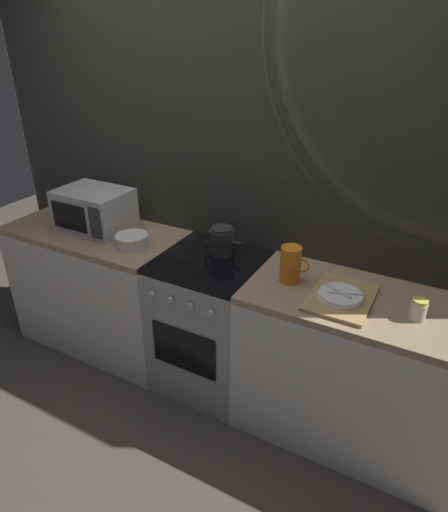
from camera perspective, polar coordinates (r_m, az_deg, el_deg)
ground_plane at (r=3.15m, az=-1.62°, el=-15.13°), size 8.00×8.00×0.00m
back_wall at (r=2.77m, az=1.44°, el=7.77°), size 3.60×0.05×2.40m
counter_left at (r=3.34m, az=-15.23°, el=-3.84°), size 1.20×0.60×0.90m
stove_unit at (r=2.86m, az=-1.76°, el=-8.50°), size 0.60×0.63×0.90m
counter_right at (r=2.62m, az=16.02°, el=-13.70°), size 1.20×0.60×0.90m
microwave at (r=3.10m, az=-16.08°, el=5.66°), size 0.46×0.35×0.27m
kettle at (r=2.67m, az=-0.23°, el=1.96°), size 0.28×0.15×0.17m
mixing_bowl at (r=2.82m, az=-11.59°, el=1.89°), size 0.20×0.20×0.08m
pitcher at (r=2.40m, az=8.49°, el=-1.01°), size 0.16×0.11×0.20m
dish_pile at (r=2.32m, az=14.57°, el=-5.03°), size 0.30×0.40×0.06m
spice_jar at (r=2.28m, az=23.41°, el=-6.25°), size 0.08×0.08×0.10m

